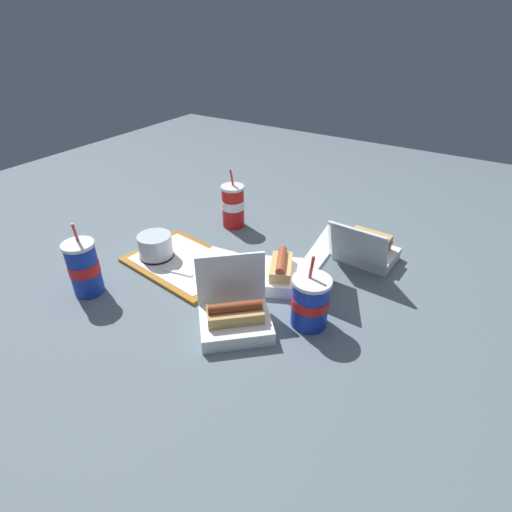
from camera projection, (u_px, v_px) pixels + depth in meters
ground_plane at (250, 269)px, 1.30m from camera, size 3.20×3.20×0.00m
food_tray at (184, 263)px, 1.32m from camera, size 0.40×0.31×0.01m
cake_container at (156, 247)px, 1.33m from camera, size 0.11×0.11×0.08m
ketchup_cup at (215, 262)px, 1.29m from camera, size 0.04×0.04×0.02m
napkin_stack at (218, 257)px, 1.34m from camera, size 0.11×0.11×0.00m
plastic_fork at (177, 272)px, 1.26m from camera, size 0.11×0.03×0.00m
clamshell_hotdog_center at (235, 316)px, 1.04m from camera, size 0.24×0.24×0.19m
clamshell_sandwich_right at (366, 249)px, 1.33m from camera, size 0.20×0.21×0.17m
clamshell_hotdog_front at (285, 271)px, 1.22m from camera, size 0.26×0.24×0.17m
soda_cup_front at (310, 301)px, 1.04m from camera, size 0.10×0.10×0.20m
soda_cup_back at (233, 206)px, 1.52m from camera, size 0.09×0.09×0.22m
soda_cup_right at (84, 268)px, 1.16m from camera, size 0.09×0.09×0.23m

